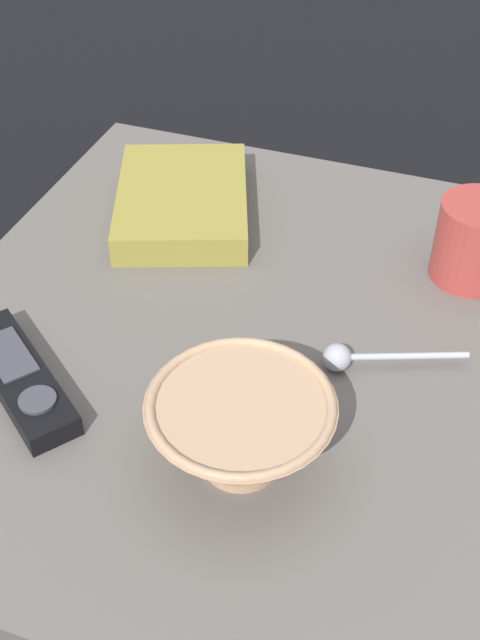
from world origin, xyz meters
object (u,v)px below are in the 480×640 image
(tv_remote_near, at_px, (20,377))
(teaspoon, at_px, (351,357))
(paperback_book, at_px, (182,201))
(coffee_mug, at_px, (475,241))
(cereal_bowl, at_px, (241,428))

(tv_remote_near, bearing_deg, teaspoon, -155.90)
(tv_remote_near, relative_size, paperback_book, 0.68)
(coffee_mug, distance_m, teaspoon, 0.19)
(cereal_bowl, distance_m, paperback_book, 0.35)
(teaspoon, distance_m, tv_remote_near, 0.28)
(coffee_mug, bearing_deg, cereal_bowl, 65.69)
(paperback_book, bearing_deg, coffee_mug, 179.47)
(cereal_bowl, distance_m, coffee_mug, 0.33)
(paperback_book, bearing_deg, cereal_bowl, 120.06)
(cereal_bowl, distance_m, tv_remote_near, 0.21)
(cereal_bowl, relative_size, tv_remote_near, 0.93)
(coffee_mug, relative_size, tv_remote_near, 0.53)
(cereal_bowl, relative_size, coffee_mug, 1.75)
(coffee_mug, height_order, teaspoon, coffee_mug)
(coffee_mug, distance_m, paperback_book, 0.31)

